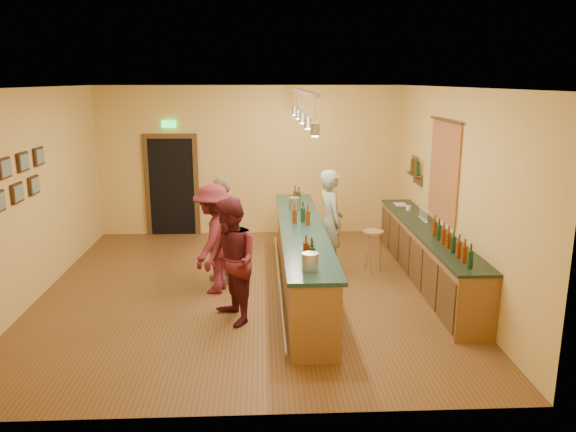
{
  "coord_description": "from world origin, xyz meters",
  "views": [
    {
      "loc": [
        0.25,
        -8.56,
        3.31
      ],
      "look_at": [
        0.66,
        0.2,
        1.17
      ],
      "focal_mm": 35.0,
      "sensor_mm": 36.0,
      "label": 1
    }
  ],
  "objects_px": {
    "back_counter": "(427,255)",
    "tasting_bar": "(302,253)",
    "customer_b": "(222,230)",
    "bartender": "(331,223)",
    "customer_a": "(231,262)",
    "customer_c": "(214,239)",
    "bar_stool": "(373,239)"
  },
  "relations": [
    {
      "from": "customer_c",
      "to": "bar_stool",
      "type": "height_order",
      "value": "customer_c"
    },
    {
      "from": "customer_b",
      "to": "back_counter",
      "type": "bearing_deg",
      "value": 66.82
    },
    {
      "from": "bartender",
      "to": "bar_stool",
      "type": "bearing_deg",
      "value": -96.61
    },
    {
      "from": "back_counter",
      "to": "bar_stool",
      "type": "xyz_separation_m",
      "value": [
        -0.79,
        0.62,
        0.11
      ]
    },
    {
      "from": "customer_b",
      "to": "bartender",
      "type": "bearing_deg",
      "value": 80.78
    },
    {
      "from": "back_counter",
      "to": "customer_a",
      "type": "relative_size",
      "value": 2.57
    },
    {
      "from": "bartender",
      "to": "tasting_bar",
      "type": "bearing_deg",
      "value": 132.34
    },
    {
      "from": "back_counter",
      "to": "bartender",
      "type": "xyz_separation_m",
      "value": [
        -1.55,
        0.56,
        0.43
      ]
    },
    {
      "from": "customer_a",
      "to": "bar_stool",
      "type": "distance_m",
      "value": 3.14
    },
    {
      "from": "bartender",
      "to": "customer_b",
      "type": "bearing_deg",
      "value": 88.6
    },
    {
      "from": "back_counter",
      "to": "customer_b",
      "type": "xyz_separation_m",
      "value": [
        -3.38,
        0.25,
        0.41
      ]
    },
    {
      "from": "back_counter",
      "to": "tasting_bar",
      "type": "bearing_deg",
      "value": -175.06
    },
    {
      "from": "back_counter",
      "to": "customer_a",
      "type": "bearing_deg",
      "value": -156.09
    },
    {
      "from": "customer_a",
      "to": "bar_stool",
      "type": "relative_size",
      "value": 2.38
    },
    {
      "from": "customer_b",
      "to": "customer_c",
      "type": "distance_m",
      "value": 0.46
    },
    {
      "from": "back_counter",
      "to": "tasting_bar",
      "type": "height_order",
      "value": "tasting_bar"
    },
    {
      "from": "customer_c",
      "to": "back_counter",
      "type": "bearing_deg",
      "value": 109.2
    },
    {
      "from": "customer_a",
      "to": "bar_stool",
      "type": "height_order",
      "value": "customer_a"
    },
    {
      "from": "back_counter",
      "to": "customer_b",
      "type": "distance_m",
      "value": 3.42
    },
    {
      "from": "bartender",
      "to": "customer_a",
      "type": "height_order",
      "value": "bartender"
    },
    {
      "from": "back_counter",
      "to": "bartender",
      "type": "bearing_deg",
      "value": 159.94
    },
    {
      "from": "tasting_bar",
      "to": "customer_b",
      "type": "relative_size",
      "value": 2.85
    },
    {
      "from": "tasting_bar",
      "to": "bar_stool",
      "type": "distance_m",
      "value": 1.54
    },
    {
      "from": "customer_a",
      "to": "tasting_bar",
      "type": "bearing_deg",
      "value": 115.41
    },
    {
      "from": "customer_b",
      "to": "bar_stool",
      "type": "bearing_deg",
      "value": 79.27
    },
    {
      "from": "back_counter",
      "to": "tasting_bar",
      "type": "xyz_separation_m",
      "value": [
        -2.1,
        -0.18,
        0.12
      ]
    },
    {
      "from": "back_counter",
      "to": "customer_b",
      "type": "bearing_deg",
      "value": 175.81
    },
    {
      "from": "back_counter",
      "to": "customer_b",
      "type": "relative_size",
      "value": 2.54
    },
    {
      "from": "customer_b",
      "to": "customer_c",
      "type": "height_order",
      "value": "customer_b"
    },
    {
      "from": "back_counter",
      "to": "customer_a",
      "type": "distance_m",
      "value": 3.48
    },
    {
      "from": "tasting_bar",
      "to": "customer_b",
      "type": "xyz_separation_m",
      "value": [
        -1.29,
        0.43,
        0.29
      ]
    },
    {
      "from": "tasting_bar",
      "to": "back_counter",
      "type": "bearing_deg",
      "value": 4.94
    }
  ]
}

